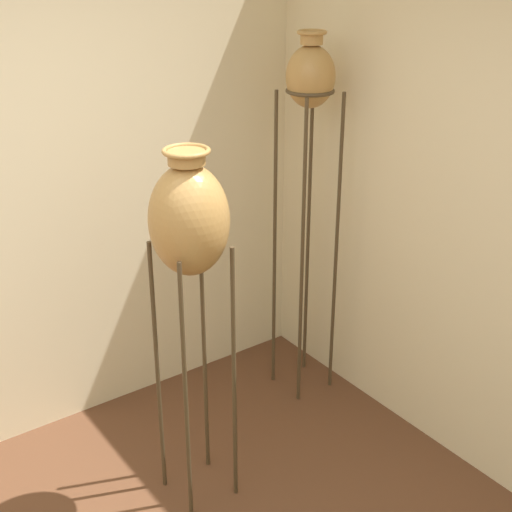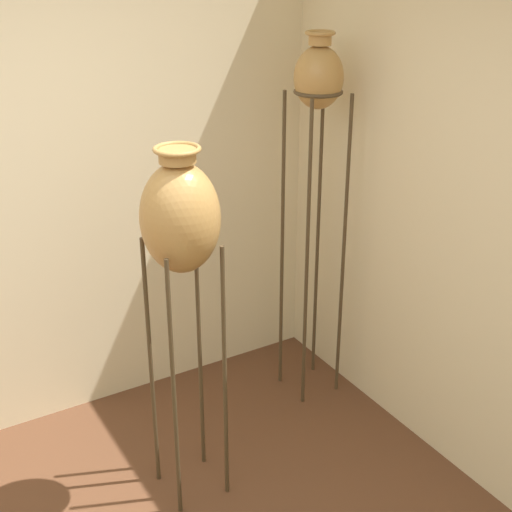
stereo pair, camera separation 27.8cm
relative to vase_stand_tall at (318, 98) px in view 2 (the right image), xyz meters
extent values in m
cylinder|color=#473823|center=(-0.12, -0.12, -0.85)|extent=(0.02, 0.02, 1.76)
cylinder|color=#473823|center=(0.12, -0.12, -0.85)|extent=(0.02, 0.02, 1.76)
cylinder|color=#473823|center=(-0.12, 0.12, -0.85)|extent=(0.02, 0.02, 1.76)
cylinder|color=#473823|center=(0.12, 0.12, -0.85)|extent=(0.02, 0.02, 1.76)
torus|color=#473823|center=(0.00, 0.00, 0.03)|extent=(0.25, 0.25, 0.02)
ellipsoid|color=#B28447|center=(0.00, 0.00, 0.10)|extent=(0.25, 0.25, 0.32)
cylinder|color=#B28447|center=(0.00, 0.00, 0.29)|extent=(0.11, 0.11, 0.06)
torus|color=#B28447|center=(0.00, 0.00, 0.32)|extent=(0.15, 0.15, 0.02)
cylinder|color=#473823|center=(-1.11, -0.55, -1.08)|extent=(0.02, 0.02, 1.31)
cylinder|color=#473823|center=(-0.86, -0.55, -1.08)|extent=(0.02, 0.02, 1.31)
cylinder|color=#473823|center=(-1.11, -0.29, -1.08)|extent=(0.02, 0.02, 1.31)
cylinder|color=#473823|center=(-0.86, -0.29, -1.08)|extent=(0.02, 0.02, 1.31)
torus|color=#473823|center=(-0.98, -0.42, -0.43)|extent=(0.26, 0.26, 0.02)
ellipsoid|color=#B28447|center=(-0.98, -0.42, -0.32)|extent=(0.34, 0.34, 0.48)
cylinder|color=#B28447|center=(-0.98, -0.42, -0.05)|extent=(0.15, 0.15, 0.05)
torus|color=#B28447|center=(-0.98, -0.42, -0.03)|extent=(0.20, 0.20, 0.02)
camera|label=1|loc=(-2.36, -2.79, 0.74)|focal=50.00mm
camera|label=2|loc=(-2.12, -2.94, 0.74)|focal=50.00mm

